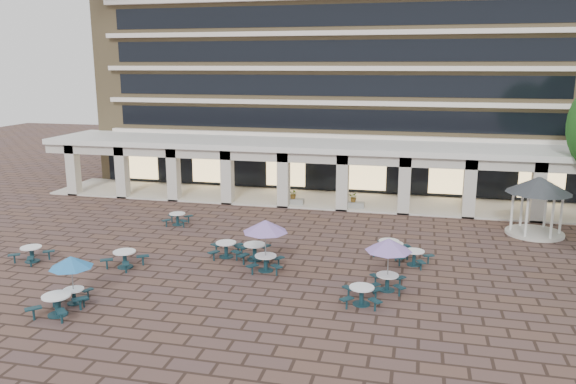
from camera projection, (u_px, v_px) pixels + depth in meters
name	position (u px, v px, depth m)	size (l,w,h in m)	color
ground	(266.00, 268.00, 28.11)	(120.00, 120.00, 0.00)	brown
apartment_building	(342.00, 34.00, 49.48)	(40.00, 15.50, 25.20)	#8F7850
retail_arcade	(319.00, 161.00, 41.49)	(42.00, 6.60, 4.40)	white
picnic_table_0	(125.00, 258.00, 28.17)	(2.17, 2.17, 0.85)	#123038
picnic_table_1	(57.00, 303.00, 22.77)	(1.93, 1.93, 0.86)	#123038
picnic_table_3	(362.00, 294.00, 23.78)	(1.87, 1.87, 0.80)	#123038
picnic_table_4	(71.00, 264.00, 23.59)	(1.82, 1.82, 2.11)	#123038
picnic_table_5	(255.00, 250.00, 29.24)	(2.36, 2.36, 0.87)	#123038
picnic_table_6	(265.00, 228.00, 27.30)	(2.25, 2.25, 2.60)	#123038
picnic_table_7	(389.00, 247.00, 29.91)	(2.17, 2.17, 0.83)	#123038
picnic_table_8	(32.00, 253.00, 28.99)	(2.02, 2.02, 0.80)	#123038
picnic_table_9	(226.00, 248.00, 29.69)	(2.11, 2.11, 0.81)	#123038
picnic_table_10	(414.00, 256.00, 28.49)	(2.04, 2.04, 0.77)	#123038
picnic_table_11	(389.00, 247.00, 24.91)	(2.11, 2.11, 2.44)	#123038
picnic_table_12	(177.00, 218.00, 35.67)	(1.84, 1.84, 0.76)	#123038
picnic_table_13	(394.00, 248.00, 29.85)	(1.78, 1.78, 0.72)	#123038
gazebo	(539.00, 191.00, 33.18)	(3.77, 3.77, 3.51)	beige
planter_left	(293.00, 199.00, 40.58)	(1.50, 0.77, 1.21)	gray
planter_right	(354.00, 202.00, 39.61)	(1.50, 0.71, 1.21)	gray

